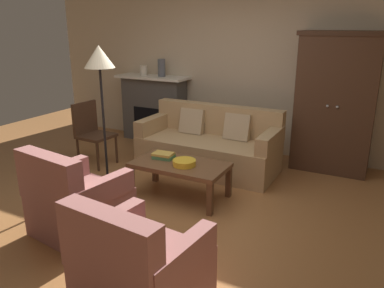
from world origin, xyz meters
TOP-DOWN VIEW (x-y plane):
  - ground_plane at (0.00, 0.00)m, footprint 9.60×9.60m
  - back_wall at (0.00, 2.55)m, footprint 7.20×0.10m
  - fireplace at (-1.55, 2.30)m, footprint 1.26×0.48m
  - armoire at (1.40, 2.22)m, footprint 1.06×0.57m
  - couch at (-0.11, 1.46)m, footprint 1.93×0.86m
  - coffee_table at (-0.02, 0.45)m, footprint 1.10×0.60m
  - fruit_bowl at (0.07, 0.41)m, footprint 0.27×0.27m
  - book_stack at (-0.27, 0.51)m, footprint 0.26×0.19m
  - mantel_vase_cream at (-1.73, 2.28)m, footprint 0.13×0.13m
  - mantel_vase_slate at (-1.37, 2.28)m, footprint 0.13×0.13m
  - armchair_near_left at (-0.50, -0.72)m, footprint 0.87×0.87m
  - armchair_near_right at (0.64, -1.31)m, footprint 0.85×0.85m
  - side_chair_wooden at (-1.69, 0.85)m, footprint 0.47×0.47m
  - floor_lamp at (-1.03, 0.36)m, footprint 0.36×0.36m

SIDE VIEW (x-z plane):
  - ground_plane at x=0.00m, z-range 0.00..0.00m
  - armchair_near_left at x=-0.50m, z-range -0.12..0.76m
  - armchair_near_right at x=0.64m, z-range -0.12..0.76m
  - couch at x=-0.11m, z-range -0.11..0.75m
  - coffee_table at x=-0.02m, z-range 0.16..0.58m
  - fruit_bowl at x=0.07m, z-range 0.42..0.49m
  - book_stack at x=-0.27m, z-range 0.42..0.49m
  - side_chair_wooden at x=-1.69m, z-range 0.06..0.96m
  - fireplace at x=-1.55m, z-range 0.01..1.13m
  - armoire at x=1.40m, z-range 0.00..1.88m
  - mantel_vase_cream at x=-1.73m, z-range 1.12..1.29m
  - mantel_vase_slate at x=-1.37m, z-range 1.12..1.41m
  - back_wall at x=0.00m, z-range 0.00..2.80m
  - floor_lamp at x=-1.03m, z-range 0.63..2.36m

